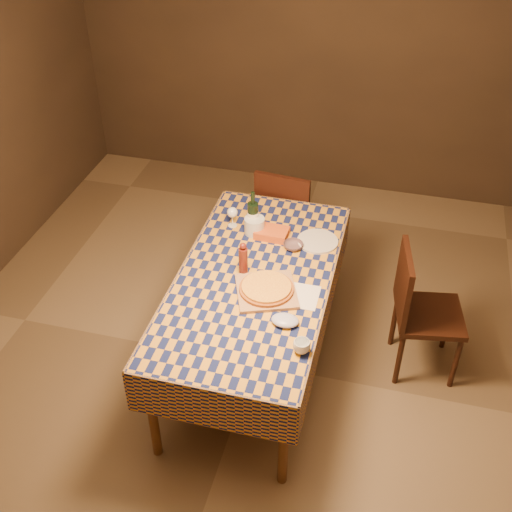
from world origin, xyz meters
name	(u,v)px	position (x,y,z in m)	size (l,w,h in m)	color
room	(254,198)	(0.00, 0.00, 1.35)	(5.00, 5.10, 2.70)	brown
dining_table	(254,287)	(0.00, 0.00, 0.69)	(0.94, 1.84, 0.77)	brown
cutting_board	(266,291)	(0.11, -0.12, 0.78)	(0.35, 0.35, 0.02)	#A8794F
pizza	(266,288)	(0.11, -0.12, 0.81)	(0.35, 0.35, 0.03)	#924A18
pepper_mill	(243,260)	(-0.07, 0.02, 0.88)	(0.06, 0.06, 0.23)	#4E1712
bowl	(293,246)	(0.17, 0.35, 0.79)	(0.13, 0.13, 0.04)	#59424B
wine_glass	(232,213)	(-0.28, 0.50, 0.87)	(0.08, 0.08, 0.15)	silver
wine_bottle	(253,216)	(-0.13, 0.49, 0.88)	(0.10, 0.10, 0.30)	black
deli_tub	(254,226)	(-0.12, 0.46, 0.83)	(0.14, 0.14, 0.11)	silver
takeout_container	(272,233)	(0.01, 0.45, 0.80)	(0.22, 0.15, 0.05)	#C34E19
white_plate	(318,241)	(0.31, 0.46, 0.78)	(0.27, 0.27, 0.02)	silver
tumbler	(302,346)	(0.40, -0.54, 0.81)	(0.09, 0.09, 0.07)	white
flour_patch	(294,295)	(0.27, -0.10, 0.77)	(0.29, 0.23, 0.00)	silver
flour_bag	(285,320)	(0.27, -0.35, 0.79)	(0.16, 0.12, 0.05)	#A8ADD8
chair_far	(286,215)	(-0.03, 1.08, 0.52)	(0.46, 0.47, 0.93)	black
chair_right	(418,306)	(1.01, 0.27, 0.52)	(0.49, 0.49, 0.93)	black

